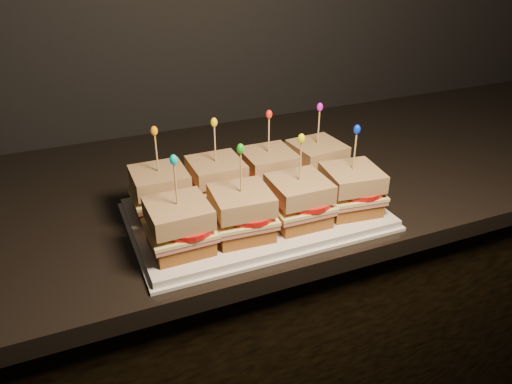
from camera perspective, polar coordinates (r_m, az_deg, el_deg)
name	(u,v)px	position (r m, az deg, el deg)	size (l,w,h in m)	color
cabinet	(310,317)	(1.41, 6.14, -14.06)	(2.25, 0.64, 0.87)	black
granite_slab	(319,169)	(1.16, 7.27, 2.66)	(2.29, 0.68, 0.03)	black
platter	(256,214)	(0.92, 0.00, -2.53)	(0.44, 0.27, 0.02)	white
platter_rim	(256,217)	(0.92, 0.00, -2.85)	(0.46, 0.29, 0.01)	white
sandwich_0_bread_bot	(162,205)	(0.92, -10.72, -1.43)	(0.09, 0.09, 0.03)	brown
sandwich_0_ham	(161,197)	(0.91, -10.81, -0.52)	(0.10, 0.10, 0.01)	#BB6159
sandwich_0_cheese	(161,193)	(0.91, -10.85, -0.13)	(0.10, 0.10, 0.01)	#F4EA95
sandwich_0_tomato	(168,190)	(0.90, -10.06, 0.27)	(0.09, 0.09, 0.01)	red
sandwich_0_bread_top	(159,179)	(0.90, -11.01, 1.45)	(0.09, 0.09, 0.03)	brown
sandwich_0_pick	(157,155)	(0.88, -11.28, 4.13)	(0.00, 0.00, 0.09)	tan
sandwich_0_frill	(154,131)	(0.86, -11.56, 6.87)	(0.01, 0.01, 0.02)	orange
sandwich_1_bread_bot	(217,194)	(0.94, -4.47, -0.21)	(0.09, 0.09, 0.03)	brown
sandwich_1_ham	(217,186)	(0.93, -4.51, 0.69)	(0.10, 0.10, 0.01)	#BB6159
sandwich_1_cheese	(217,183)	(0.93, -4.53, 1.08)	(0.10, 0.10, 0.01)	#F4EA95
sandwich_1_tomato	(224,179)	(0.93, -3.72, 1.47)	(0.09, 0.09, 0.01)	red
sandwich_1_bread_top	(216,169)	(0.92, -4.59, 2.63)	(0.09, 0.09, 0.03)	brown
sandwich_1_pick	(215,146)	(0.90, -4.70, 5.26)	(0.00, 0.00, 0.09)	tan
sandwich_1_frill	(214,122)	(0.88, -4.82, 7.95)	(0.01, 0.01, 0.02)	yellow
sandwich_2_bread_bot	(268,184)	(0.98, 1.40, 0.94)	(0.09, 0.09, 0.03)	brown
sandwich_2_ham	(268,176)	(0.97, 1.41, 1.83)	(0.10, 0.10, 0.01)	#BB6159
sandwich_2_cheese	(268,173)	(0.97, 1.42, 2.20)	(0.10, 0.10, 0.01)	#F4EA95
sandwich_2_tomato	(275,170)	(0.96, 2.22, 2.58)	(0.09, 0.09, 0.01)	red
sandwich_2_bread_top	(268,160)	(0.95, 1.44, 3.71)	(0.09, 0.09, 0.03)	brown
sandwich_2_pick	(269,137)	(0.94, 1.47, 6.27)	(0.00, 0.00, 0.09)	tan
sandwich_2_frill	(269,114)	(0.92, 1.51, 8.87)	(0.01, 0.01, 0.02)	red
sandwich_3_bread_bot	(316,174)	(1.02, 6.83, 2.00)	(0.09, 0.09, 0.03)	brown
sandwich_3_ham	(316,167)	(1.01, 6.89, 2.85)	(0.10, 0.10, 0.01)	#BB6159
sandwich_3_cheese	(316,164)	(1.01, 6.91, 3.21)	(0.10, 0.10, 0.01)	#F4EA95
sandwich_3_tomato	(323,161)	(1.01, 7.69, 3.57)	(0.09, 0.09, 0.01)	red
sandwich_3_bread_top	(317,151)	(1.00, 7.00, 4.66)	(0.09, 0.09, 0.03)	brown
sandwich_3_pick	(318,129)	(0.98, 7.16, 7.12)	(0.00, 0.00, 0.09)	tan
sandwich_3_frill	(320,107)	(0.97, 7.32, 9.61)	(0.01, 0.01, 0.02)	#CD12CC
sandwich_4_bread_bot	(181,241)	(0.81, -8.62, -5.53)	(0.09, 0.09, 0.03)	brown
sandwich_4_ham	(180,232)	(0.80, -8.71, -4.54)	(0.10, 0.10, 0.01)	#BB6159
sandwich_4_cheese	(179,228)	(0.80, -8.74, -4.11)	(0.10, 0.10, 0.01)	#F4EA95
sandwich_4_tomato	(188,224)	(0.79, -7.83, -3.70)	(0.09, 0.09, 0.01)	red
sandwich_4_bread_top	(178,213)	(0.79, -8.89, -2.39)	(0.09, 0.09, 0.03)	brown
sandwich_4_pick	(176,187)	(0.76, -9.14, 0.58)	(0.00, 0.00, 0.09)	tan
sandwich_4_frill	(174,160)	(0.74, -9.40, 3.65)	(0.01, 0.01, 0.02)	#0BAEB4
sandwich_5_bread_bot	(242,227)	(0.84, -1.64, -4.02)	(0.09, 0.09, 0.03)	brown
sandwich_5_ham	(242,218)	(0.83, -1.65, -3.04)	(0.10, 0.10, 0.01)	#BB6159
sandwich_5_cheese	(242,215)	(0.83, -1.66, -2.63)	(0.10, 0.10, 0.01)	#F4EA95
sandwich_5_tomato	(250,211)	(0.82, -0.73, -2.21)	(0.09, 0.09, 0.01)	red
sandwich_5_bread_top	(241,200)	(0.81, -1.69, -0.94)	(0.09, 0.09, 0.03)	brown
sandwich_5_pick	(241,175)	(0.79, -1.73, 1.97)	(0.00, 0.00, 0.09)	tan
sandwich_5_frill	(241,149)	(0.77, -1.78, 4.97)	(0.01, 0.01, 0.02)	#1CB316
sandwich_6_bread_bot	(298,214)	(0.88, 4.81, -2.57)	(0.09, 0.09, 0.03)	brown
sandwich_6_ham	(298,206)	(0.87, 4.86, -1.62)	(0.10, 0.10, 0.01)	#BB6159
sandwich_6_cheese	(298,203)	(0.86, 4.88, -1.22)	(0.10, 0.10, 0.01)	#F4EA95
sandwich_6_tomato	(306,199)	(0.86, 5.79, -0.81)	(0.09, 0.09, 0.01)	red
sandwich_6_bread_top	(299,188)	(0.85, 4.95, 0.42)	(0.09, 0.09, 0.03)	brown
sandwich_6_pick	(300,164)	(0.83, 5.08, 3.22)	(0.00, 0.00, 0.09)	tan
sandwich_6_frill	(301,139)	(0.81, 5.22, 6.10)	(0.01, 0.01, 0.02)	#E3EA05
sandwich_7_bread_bot	(350,203)	(0.93, 10.65, -1.22)	(0.09, 0.09, 0.03)	brown
sandwich_7_ham	(350,195)	(0.92, 10.74, -0.31)	(0.10, 0.10, 0.01)	#BB6159
sandwich_7_cheese	(351,191)	(0.91, 10.78, 0.07)	(0.10, 0.10, 0.01)	#F4EA95
sandwich_7_tomato	(359,188)	(0.91, 11.65, 0.46)	(0.09, 0.09, 0.01)	red
sandwich_7_bread_top	(352,177)	(0.90, 10.93, 1.64)	(0.09, 0.09, 0.03)	brown
sandwich_7_pick	(355,154)	(0.88, 11.20, 4.31)	(0.00, 0.00, 0.09)	tan
sandwich_7_frill	(357,129)	(0.87, 11.48, 7.03)	(0.01, 0.01, 0.02)	#072BDE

